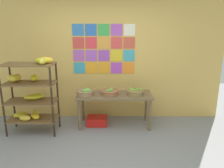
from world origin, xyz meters
TOP-DOWN VIEW (x-y plane):
  - ground at (0.00, 0.00)m, footprint 9.76×9.76m
  - back_wall_with_art at (0.00, 1.91)m, footprint 5.18×0.07m
  - banana_shelf_unit at (-1.33, 1.14)m, footprint 0.94×0.48m
  - display_table at (0.26, 1.42)m, footprint 1.50×0.59m
  - fruit_basket_centre at (0.17, 1.37)m, footprint 0.35×0.35m
  - fruit_basket_back_right at (-0.32, 1.33)m, footprint 0.36×0.36m
  - fruit_basket_right at (0.68, 1.38)m, footprint 0.34×0.34m
  - produce_crate_under_table at (-0.11, 1.45)m, footprint 0.42×0.32m

SIDE VIEW (x-z plane):
  - ground at x=0.00m, z-range 0.00..0.00m
  - produce_crate_under_table at x=-0.11m, z-range 0.00..0.16m
  - display_table at x=0.26m, z-range 0.25..0.93m
  - fruit_basket_right at x=0.68m, z-range 0.68..0.80m
  - fruit_basket_centre at x=0.17m, z-range 0.67..0.81m
  - fruit_basket_back_right at x=-0.32m, z-range 0.67..0.83m
  - banana_shelf_unit at x=-1.33m, z-range 0.10..1.58m
  - back_wall_with_art at x=0.00m, z-range 0.00..2.78m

